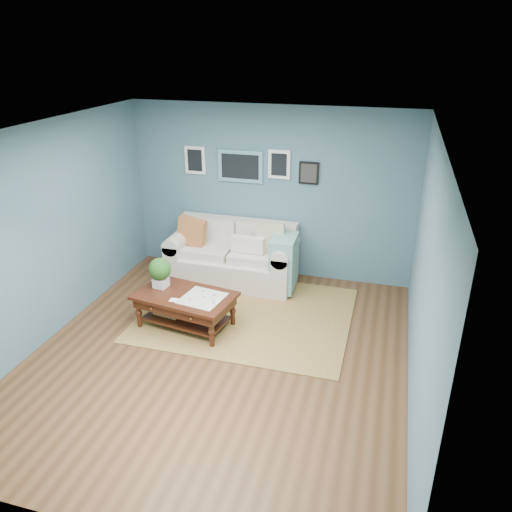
% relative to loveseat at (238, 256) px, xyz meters
% --- Properties ---
extents(room_shell, '(5.00, 5.02, 2.70)m').
position_rel_loveseat_xyz_m(room_shell, '(0.38, -1.97, 0.94)').
color(room_shell, brown).
rests_on(room_shell, ground).
extents(area_rug, '(2.88, 2.30, 0.01)m').
position_rel_loveseat_xyz_m(area_rug, '(0.43, -1.00, -0.42)').
color(area_rug, brown).
rests_on(area_rug, ground).
extents(loveseat, '(2.03, 0.92, 1.04)m').
position_rel_loveseat_xyz_m(loveseat, '(0.00, 0.00, 0.00)').
color(loveseat, beige).
rests_on(loveseat, ground).
extents(coffee_table, '(1.39, 0.94, 0.90)m').
position_rel_loveseat_xyz_m(coffee_table, '(-0.33, -1.49, -0.02)').
color(coffee_table, black).
rests_on(coffee_table, ground).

